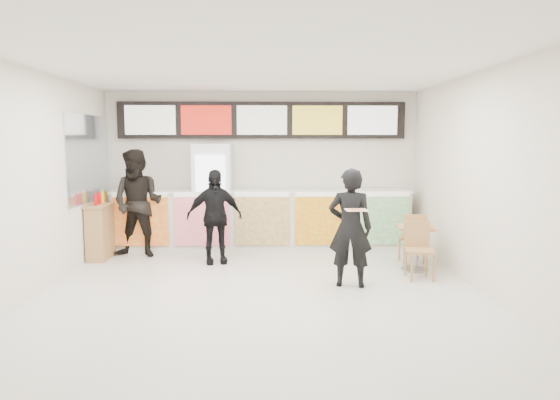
{
  "coord_description": "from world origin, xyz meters",
  "views": [
    {
      "loc": [
        0.08,
        -6.27,
        2.02
      ],
      "look_at": [
        0.29,
        1.2,
        1.16
      ],
      "focal_mm": 32.0,
      "sensor_mm": 36.0,
      "label": 1
    }
  ],
  "objects_px": {
    "service_counter": "(262,219)",
    "customer_left": "(138,203)",
    "condiment_ledge": "(102,230)",
    "customer_main": "(350,228)",
    "customer_mid": "(214,217)",
    "drinks_fridge": "(213,197)",
    "cafe_table": "(416,240)"
  },
  "relations": [
    {
      "from": "service_counter",
      "to": "customer_left",
      "type": "relative_size",
      "value": 2.91
    },
    {
      "from": "customer_left",
      "to": "condiment_ledge",
      "type": "distance_m",
      "value": 0.78
    },
    {
      "from": "customer_main",
      "to": "customer_mid",
      "type": "distance_m",
      "value": 2.5
    },
    {
      "from": "customer_left",
      "to": "customer_mid",
      "type": "bearing_deg",
      "value": -9.6
    },
    {
      "from": "drinks_fridge",
      "to": "condiment_ledge",
      "type": "bearing_deg",
      "value": -160.7
    },
    {
      "from": "service_counter",
      "to": "customer_left",
      "type": "bearing_deg",
      "value": -166.12
    },
    {
      "from": "drinks_fridge",
      "to": "customer_main",
      "type": "height_order",
      "value": "drinks_fridge"
    },
    {
      "from": "customer_left",
      "to": "cafe_table",
      "type": "relative_size",
      "value": 1.28
    },
    {
      "from": "customer_left",
      "to": "drinks_fridge",
      "type": "bearing_deg",
      "value": 35.05
    },
    {
      "from": "customer_mid",
      "to": "cafe_table",
      "type": "distance_m",
      "value": 3.3
    },
    {
      "from": "cafe_table",
      "to": "service_counter",
      "type": "bearing_deg",
      "value": 155.76
    },
    {
      "from": "drinks_fridge",
      "to": "customer_left",
      "type": "height_order",
      "value": "drinks_fridge"
    },
    {
      "from": "customer_main",
      "to": "customer_left",
      "type": "distance_m",
      "value": 3.97
    },
    {
      "from": "drinks_fridge",
      "to": "customer_left",
      "type": "bearing_deg",
      "value": -156.1
    },
    {
      "from": "customer_mid",
      "to": "service_counter",
      "type": "bearing_deg",
      "value": 40.06
    },
    {
      "from": "service_counter",
      "to": "condiment_ledge",
      "type": "bearing_deg",
      "value": -167.14
    },
    {
      "from": "customer_mid",
      "to": "customer_left",
      "type": "bearing_deg",
      "value": 145.68
    },
    {
      "from": "drinks_fridge",
      "to": "customer_left",
      "type": "distance_m",
      "value": 1.38
    },
    {
      "from": "customer_left",
      "to": "customer_main",
      "type": "bearing_deg",
      "value": -18.45
    },
    {
      "from": "service_counter",
      "to": "customer_main",
      "type": "relative_size",
      "value": 3.32
    },
    {
      "from": "service_counter",
      "to": "customer_main",
      "type": "height_order",
      "value": "customer_main"
    },
    {
      "from": "drinks_fridge",
      "to": "condiment_ledge",
      "type": "height_order",
      "value": "drinks_fridge"
    },
    {
      "from": "drinks_fridge",
      "to": "customer_mid",
      "type": "height_order",
      "value": "drinks_fridge"
    },
    {
      "from": "cafe_table",
      "to": "condiment_ledge",
      "type": "relative_size",
      "value": 1.3
    },
    {
      "from": "cafe_table",
      "to": "condiment_ledge",
      "type": "height_order",
      "value": "condiment_ledge"
    },
    {
      "from": "customer_main",
      "to": "cafe_table",
      "type": "xyz_separation_m",
      "value": [
        1.19,
        0.85,
        -0.34
      ]
    },
    {
      "from": "customer_main",
      "to": "drinks_fridge",
      "type": "bearing_deg",
      "value": -38.31
    },
    {
      "from": "customer_left",
      "to": "customer_mid",
      "type": "relative_size",
      "value": 1.21
    },
    {
      "from": "drinks_fridge",
      "to": "service_counter",
      "type": "bearing_deg",
      "value": -0.99
    },
    {
      "from": "customer_main",
      "to": "customer_mid",
      "type": "height_order",
      "value": "customer_main"
    },
    {
      "from": "customer_left",
      "to": "condiment_ledge",
      "type": "bearing_deg",
      "value": -159.61
    },
    {
      "from": "service_counter",
      "to": "condiment_ledge",
      "type": "relative_size",
      "value": 4.85
    }
  ]
}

